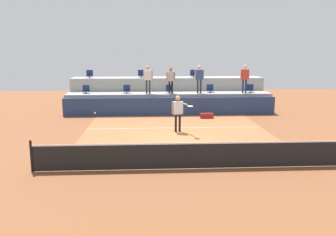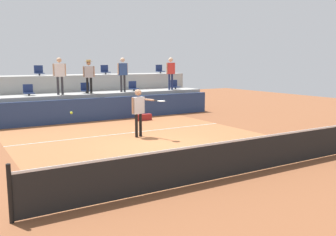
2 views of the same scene
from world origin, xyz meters
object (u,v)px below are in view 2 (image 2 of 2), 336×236
object	(u,v)px
stadium_chair_upper_far_right	(160,70)
equipment_bag	(144,117)
tennis_player	(139,108)
spectator_leaning_on_rail	(123,71)
spectator_in_white	(171,70)
stadium_chair_lower_far_right	(175,85)
stadium_chair_lower_right	(133,87)
stadium_chair_upper_left	(39,71)
spectator_in_grey	(60,72)
stadium_chair_upper_right	(105,70)
stadium_chair_lower_center	(86,89)
spectator_with_hat	(89,73)
tennis_ball	(71,113)
stadium_chair_lower_left	(28,91)

from	to	relation	value
stadium_chair_upper_far_right	equipment_bag	world-z (taller)	stadium_chair_upper_far_right
tennis_player	spectator_leaning_on_rail	distance (m)	5.78
equipment_bag	spectator_in_white	bearing A→B (deg)	35.09
stadium_chair_lower_far_right	tennis_player	distance (m)	7.76
stadium_chair_lower_right	spectator_in_white	distance (m)	2.33
stadium_chair_upper_left	spectator_in_grey	distance (m)	2.23
spectator_in_white	stadium_chair_upper_right	bearing A→B (deg)	143.95
stadium_chair_lower_center	stadium_chair_upper_right	xyz separation A→B (m)	(1.77, 1.80, 0.85)
stadium_chair_lower_right	spectator_leaning_on_rail	bearing A→B (deg)	-153.78
spectator_with_hat	tennis_ball	world-z (taller)	spectator_with_hat
stadium_chair_lower_center	spectator_with_hat	distance (m)	0.87
stadium_chair_lower_left	spectator_in_grey	size ratio (longest dim) A/B	0.30
stadium_chair_upper_right	tennis_ball	xyz separation A→B (m)	(-5.21, -10.82, -0.75)
stadium_chair_lower_center	stadium_chair_lower_right	size ratio (longest dim) A/B	1.00
stadium_chair_lower_far_right	stadium_chair_upper_right	size ratio (longest dim) A/B	1.00
spectator_leaning_on_rail	stadium_chair_lower_far_right	bearing A→B (deg)	6.41
stadium_chair_lower_left	spectator_leaning_on_rail	distance (m)	4.69
spectator_in_grey	spectator_leaning_on_rail	distance (m)	3.23
stadium_chair_lower_center	tennis_ball	xyz separation A→B (m)	(-3.44, -9.02, 0.10)
spectator_in_grey	spectator_with_hat	distance (m)	1.43
spectator_with_hat	tennis_ball	bearing A→B (deg)	-112.05
stadium_chair_lower_left	stadium_chair_lower_far_right	size ratio (longest dim) A/B	1.00
stadium_chair_lower_center	stadium_chair_upper_far_right	world-z (taller)	stadium_chair_upper_far_right
tennis_player	spectator_with_hat	distance (m)	5.48
spectator_in_grey	stadium_chair_upper_left	bearing A→B (deg)	101.91
tennis_player	tennis_ball	bearing A→B (deg)	-136.95
stadium_chair_lower_far_right	spectator_with_hat	world-z (taller)	spectator_with_hat
stadium_chair_lower_far_right	stadium_chair_upper_left	world-z (taller)	stadium_chair_upper_left
stadium_chair_lower_right	stadium_chair_lower_far_right	bearing A→B (deg)	0.00
stadium_chair_lower_left	stadium_chair_lower_center	bearing A→B (deg)	0.00
stadium_chair_upper_far_right	tennis_ball	size ratio (longest dim) A/B	7.65
stadium_chair_lower_center	stadium_chair_upper_far_right	bearing A→B (deg)	18.66
stadium_chair_lower_right	stadium_chair_upper_left	world-z (taller)	stadium_chair_upper_left
stadium_chair_lower_far_right	tennis_player	world-z (taller)	tennis_player
tennis_ball	stadium_chair_upper_left	bearing A→B (deg)	81.52
stadium_chair_lower_center	spectator_in_white	world-z (taller)	spectator_in_white
spectator_in_grey	tennis_ball	distance (m)	8.91
stadium_chair_lower_right	spectator_in_grey	size ratio (longest dim) A/B	0.30
stadium_chair_upper_right	equipment_bag	size ratio (longest dim) A/B	0.68
stadium_chair_lower_right	spectator_leaning_on_rail	xyz separation A→B (m)	(-0.78, -0.38, 0.86)
stadium_chair_upper_left	spectator_in_grey	size ratio (longest dim) A/B	0.30
spectator_in_grey	tennis_ball	world-z (taller)	spectator_in_grey
spectator_leaning_on_rail	stadium_chair_lower_center	bearing A→B (deg)	168.36
stadium_chair_upper_right	spectator_leaning_on_rail	size ratio (longest dim) A/B	0.30
spectator_in_grey	spectator_in_white	bearing A→B (deg)	-0.00
stadium_chair_lower_center	stadium_chair_upper_far_right	xyz separation A→B (m)	(5.33, 1.80, 0.85)
equipment_bag	spectator_leaning_on_rail	bearing A→B (deg)	95.81
stadium_chair_lower_left	stadium_chair_upper_left	bearing A→B (deg)	63.37
stadium_chair_lower_left	spectator_with_hat	world-z (taller)	spectator_with_hat
stadium_chair_lower_center	stadium_chair_lower_far_right	xyz separation A→B (m)	(5.28, 0.00, 0.00)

